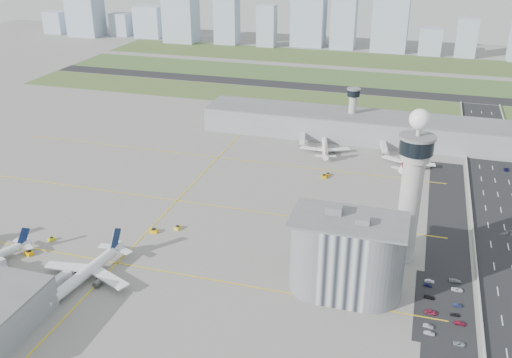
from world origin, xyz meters
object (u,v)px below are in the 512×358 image
(airplane_far_b, at_px, (409,156))
(car_lot_0, at_px, (429,333))
(jet_bridge_near_2, at_px, (42,295))
(car_lot_2, at_px, (431,312))
(car_lot_7, at_px, (460,323))
(car_hw_4, at_px, (475,133))
(jet_bridge_far_1, at_px, (383,145))
(car_hw_2, at_px, (506,169))
(tug_5, at_px, (324,176))
(tug_0, at_px, (29,253))
(tug_2, at_px, (154,231))
(car_lot_6, at_px, (459,344))
(car_lot_4, at_px, (428,285))
(car_lot_10, at_px, (457,290))
(tug_1, at_px, (52,239))
(car_hw_1, at_px, (507,232))
(tug_3, at_px, (178,227))
(control_tower, at_px, (412,181))
(car_lot_5, at_px, (430,281))
(tug_4, at_px, (328,174))
(secondary_tower, at_px, (353,108))
(car_lot_3, at_px, (430,297))
(car_lot_8, at_px, (455,315))
(airplane_near_c, at_px, (84,267))
(jet_bridge_far_0, at_px, (303,137))
(admin_building, at_px, (346,256))
(car_lot_11, at_px, (455,281))
(car_lot_9, at_px, (458,305))

(airplane_far_b, relative_size, car_lot_0, 9.51)
(jet_bridge_near_2, xyz_separation_m, car_lot_2, (136.94, 33.91, -2.24))
(airplane_far_b, bearing_deg, car_lot_7, -160.43)
(airplane_far_b, relative_size, car_hw_4, 9.89)
(jet_bridge_far_1, xyz_separation_m, car_hw_2, (70.00, -13.33, -2.21))
(jet_bridge_near_2, bearing_deg, tug_5, -19.28)
(car_hw_2, bearing_deg, tug_0, -142.25)
(tug_2, distance_m, car_lot_6, 135.82)
(car_lot_4, distance_m, car_lot_10, 10.76)
(tug_1, bearing_deg, car_lot_2, -146.69)
(car_hw_1, bearing_deg, car_lot_4, -114.85)
(tug_3, height_order, car_lot_0, tug_3)
(car_lot_2, height_order, car_hw_2, car_hw_2)
(car_lot_6, bearing_deg, control_tower, 18.87)
(car_lot_5, relative_size, car_hw_2, 0.78)
(tug_4, distance_m, car_lot_7, 131.02)
(jet_bridge_near_2, bearing_deg, tug_2, -5.50)
(tug_4, distance_m, car_lot_4, 107.75)
(car_lot_4, bearing_deg, airplane_far_b, 10.20)
(secondary_tower, xyz_separation_m, car_lot_3, (53.26, -168.07, -18.25))
(car_lot_2, xyz_separation_m, car_lot_6, (9.30, -14.68, -0.06))
(control_tower, height_order, jet_bridge_far_1, control_tower)
(tug_5, relative_size, car_lot_0, 0.90)
(tug_0, xyz_separation_m, car_lot_8, (170.91, 8.76, -0.50))
(car_lot_4, bearing_deg, airplane_near_c, 109.00)
(airplane_near_c, bearing_deg, car_lot_5, 113.72)
(airplane_far_b, distance_m, tug_1, 197.37)
(airplane_far_b, bearing_deg, car_lot_5, -163.53)
(tug_5, xyz_separation_m, car_lot_6, (67.69, -120.89, -0.44))
(car_lot_0, bearing_deg, airplane_near_c, 96.78)
(airplane_far_b, height_order, tug_1, airplane_far_b)
(jet_bridge_far_1, distance_m, tug_2, 161.17)
(car_lot_3, relative_size, car_hw_4, 1.03)
(jet_bridge_far_1, height_order, car_hw_1, jet_bridge_far_1)
(control_tower, relative_size, jet_bridge_near_2, 4.61)
(jet_bridge_far_1, relative_size, car_hw_1, 4.03)
(jet_bridge_far_0, distance_m, tug_0, 185.31)
(admin_building, relative_size, car_lot_6, 10.60)
(secondary_tower, relative_size, airplane_far_b, 0.88)
(control_tower, height_order, car_lot_11, control_tower)
(tug_2, distance_m, car_lot_9, 131.09)
(jet_bridge_near_2, height_order, car_hw_1, jet_bridge_near_2)
(tug_4, relative_size, car_lot_9, 0.90)
(car_lot_7, height_order, car_hw_2, car_hw_2)
(jet_bridge_far_1, bearing_deg, car_hw_1, 25.27)
(control_tower, relative_size, car_hw_1, 18.58)
(airplane_near_c, bearing_deg, car_hw_4, 152.87)
(tug_0, bearing_deg, jet_bridge_far_0, 173.33)
(secondary_tower, bearing_deg, jet_bridge_near_2, -111.47)
(tug_4, bearing_deg, airplane_near_c, -99.74)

